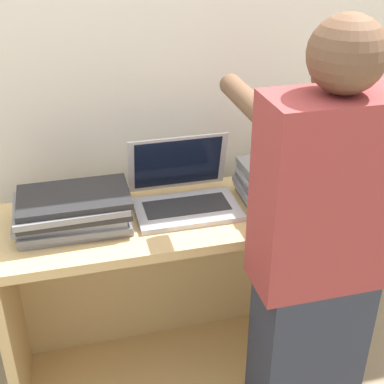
% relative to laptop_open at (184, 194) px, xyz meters
% --- Properties ---
extents(wall_back, '(8.00, 0.05, 2.40)m').
position_rel_laptop_open_xyz_m(wall_back, '(0.00, 0.29, 0.38)').
color(wall_back, silver).
rests_on(wall_back, ground_plane).
extents(cart, '(1.37, 0.46, 0.77)m').
position_rel_laptop_open_xyz_m(cart, '(0.00, 0.02, -0.44)').
color(cart, tan).
rests_on(cart, ground_plane).
extents(laptop_open, '(0.37, 0.29, 0.25)m').
position_rel_laptop_open_xyz_m(laptop_open, '(0.00, 0.00, 0.00)').
color(laptop_open, '#B7B7BC').
rests_on(laptop_open, cart).
extents(laptop_stack_left, '(0.40, 0.26, 0.13)m').
position_rel_laptop_open_xyz_m(laptop_stack_left, '(-0.40, -0.05, 0.01)').
color(laptop_stack_left, gray).
rests_on(laptop_stack_left, cart).
extents(laptop_stack_right, '(0.40, 0.25, 0.15)m').
position_rel_laptop_open_xyz_m(laptop_stack_right, '(0.40, -0.05, 0.02)').
color(laptop_stack_right, slate).
rests_on(laptop_stack_right, cart).
extents(person, '(0.40, 0.52, 1.54)m').
position_rel_laptop_open_xyz_m(person, '(0.30, -0.48, -0.06)').
color(person, '#2D3342').
rests_on(person, ground_plane).
extents(inventory_tag, '(0.06, 0.02, 0.01)m').
position_rel_laptop_open_xyz_m(inventory_tag, '(0.40, -0.11, 0.10)').
color(inventory_tag, red).
rests_on(inventory_tag, laptop_stack_right).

